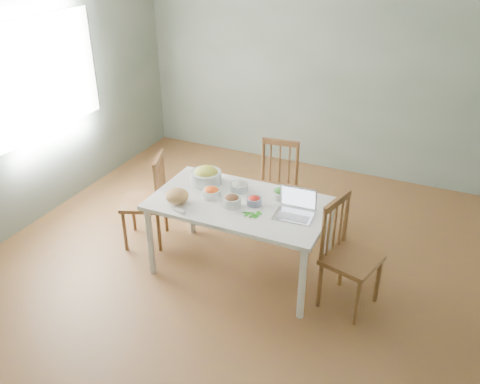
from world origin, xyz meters
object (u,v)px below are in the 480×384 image
at_px(chair_right, 352,257).
at_px(bread_boule, 177,196).
at_px(chair_left, 143,200).
at_px(dining_table, 240,237).
at_px(laptop, 294,205).
at_px(bowl_squash, 206,175).
at_px(chair_far, 275,189).

xyz_separation_m(chair_right, bread_boule, (-1.54, -0.18, 0.31)).
bearing_deg(chair_left, dining_table, 65.60).
height_order(chair_right, laptop, chair_right).
relative_size(chair_right, bread_boule, 4.82).
bearing_deg(chair_right, bowl_squash, 95.28).
bearing_deg(laptop, dining_table, 172.85).
xyz_separation_m(chair_left, bowl_squash, (0.65, 0.14, 0.34)).
bearing_deg(chair_far, chair_left, -152.38).
distance_m(dining_table, chair_left, 1.09).
relative_size(bowl_squash, laptop, 0.89).
bearing_deg(dining_table, laptop, -4.43).
xyz_separation_m(dining_table, chair_left, (-1.08, 0.05, 0.11)).
distance_m(chair_far, chair_right, 1.34).
bearing_deg(bread_boule, chair_far, 63.49).
bearing_deg(laptop, chair_left, 173.95).
height_order(chair_far, chair_left, chair_left).
bearing_deg(bowl_squash, bread_boule, -97.81).
bearing_deg(chair_left, bread_boule, 41.81).
relative_size(dining_table, bread_boule, 7.74).
bearing_deg(chair_far, chair_right, -47.11).
relative_size(dining_table, bowl_squash, 5.53).
bearing_deg(dining_table, chair_far, 88.10).
bearing_deg(chair_left, laptop, 65.08).
xyz_separation_m(chair_right, bowl_squash, (-1.48, 0.25, 0.33)).
xyz_separation_m(dining_table, laptop, (0.52, -0.04, 0.48)).
distance_m(bread_boule, laptop, 1.03).
bearing_deg(bowl_squash, chair_right, -9.55).
height_order(chair_far, bowl_squash, chair_far).
distance_m(dining_table, laptop, 0.71).
relative_size(chair_far, bread_boule, 4.70).
relative_size(chair_left, chair_right, 0.98).
bearing_deg(chair_left, chair_right, 65.47).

